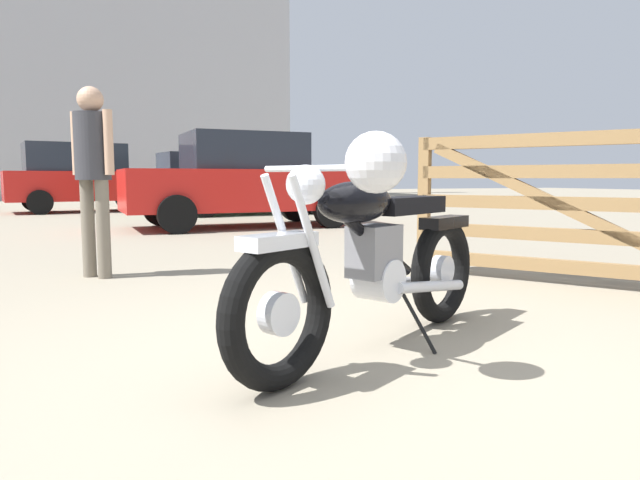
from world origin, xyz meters
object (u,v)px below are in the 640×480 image
(pale_sedan_back, at_px, (251,180))
(silver_sedan_mid, at_px, (82,177))
(bystander, at_px, (93,162))
(red_hatchback_near, at_px, (195,180))
(vintage_motorcycle, at_px, (375,256))
(white_estate_far, at_px, (244,181))
(timber_gate, at_px, (598,200))

(pale_sedan_back, relative_size, silver_sedan_mid, 1.04)
(bystander, bearing_deg, red_hatchback_near, 33.71)
(red_hatchback_near, bearing_deg, pale_sedan_back, 89.31)
(vintage_motorcycle, height_order, red_hatchback_near, red_hatchback_near)
(white_estate_far, xyz_separation_m, silver_sedan_mid, (-2.71, 6.31, 0.08))
(vintage_motorcycle, xyz_separation_m, red_hatchback_near, (1.89, 15.63, 0.34))
(vintage_motorcycle, relative_size, red_hatchback_near, 0.43)
(timber_gate, bearing_deg, vintage_motorcycle, 75.62)
(red_hatchback_near, bearing_deg, white_estate_far, 77.52)
(white_estate_far, bearing_deg, timber_gate, -82.36)
(vintage_motorcycle, distance_m, red_hatchback_near, 15.74)
(timber_gate, bearing_deg, white_estate_far, -24.40)
(timber_gate, relative_size, pale_sedan_back, 0.51)
(white_estate_far, bearing_deg, red_hatchback_near, 84.41)
(vintage_motorcycle, distance_m, bystander, 3.19)
(vintage_motorcycle, distance_m, silver_sedan_mid, 13.97)
(bystander, relative_size, white_estate_far, 0.39)
(timber_gate, xyz_separation_m, red_hatchback_near, (-0.55, 14.77, 0.13))
(bystander, bearing_deg, timber_gate, -71.44)
(silver_sedan_mid, xyz_separation_m, red_hatchback_near, (3.26, 1.73, -0.08))
(timber_gate, relative_size, bystander, 1.32)
(bystander, xyz_separation_m, pale_sedan_back, (3.73, 8.36, -0.18))
(silver_sedan_mid, bearing_deg, bystander, -98.17)
(vintage_motorcycle, height_order, silver_sedan_mid, silver_sedan_mid)
(vintage_motorcycle, height_order, timber_gate, timber_gate)
(bystander, distance_m, white_estate_far, 5.36)
(timber_gate, bearing_deg, red_hatchback_near, -31.57)
(pale_sedan_back, relative_size, white_estate_far, 1.00)
(timber_gate, height_order, white_estate_far, white_estate_far)
(vintage_motorcycle, bearing_deg, timber_gate, 170.75)
(pale_sedan_back, bearing_deg, timber_gate, 87.32)
(silver_sedan_mid, bearing_deg, timber_gate, -82.57)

